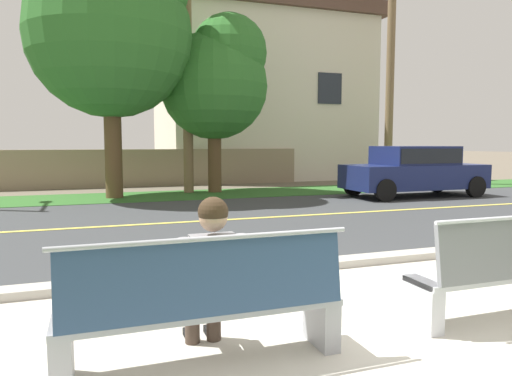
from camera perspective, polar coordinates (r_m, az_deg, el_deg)
ground_plane at (r=11.40m, az=-7.99°, el=-2.84°), size 140.00×140.00×0.00m
sidewalk_pavement at (r=4.43m, az=12.78°, el=-16.33°), size 44.00×3.60×0.01m
curb_edge at (r=6.06m, az=2.81°, el=-9.69°), size 44.00×0.30×0.11m
street_asphalt at (r=9.95m, az=-6.27°, el=-4.01°), size 52.00×8.00×0.01m
road_centre_line at (r=9.95m, az=-6.27°, el=-3.98°), size 48.00×0.14×0.01m
far_verge_grass at (r=14.89m, az=-10.71°, el=-0.91°), size 48.00×2.80×0.02m
bench_left at (r=3.51m, az=-6.14°, el=-14.08°), size 2.08×0.48×1.01m
seated_person_grey at (r=3.63m, az=-5.51°, el=-9.96°), size 0.52×0.68×1.25m
car_navy_near at (r=15.20m, az=18.58°, el=2.23°), size 4.30×1.86×1.54m
shade_tree_far_left at (r=14.89m, az=-16.66°, el=18.58°), size 4.73×4.73×7.80m
shade_tree_left at (r=15.75m, az=-4.64°, el=13.15°), size 3.50×3.50×5.77m
garden_wall at (r=18.24m, az=-14.62°, el=2.35°), size 13.00×0.36×1.40m
house_across_street at (r=22.80m, az=0.37°, el=11.25°), size 9.80×6.91×7.77m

